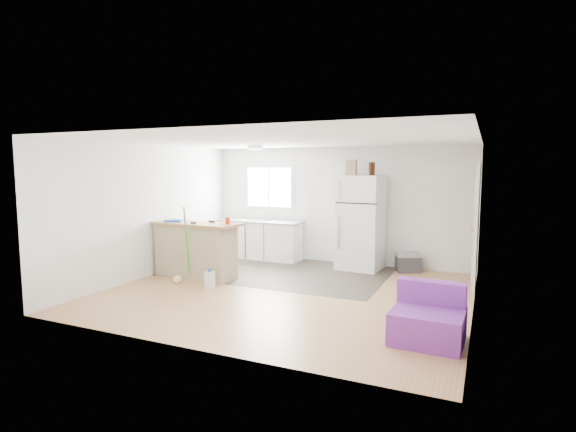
% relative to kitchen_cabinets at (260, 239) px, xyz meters
% --- Properties ---
extents(room, '(5.51, 5.01, 2.41)m').
position_rel_kitchen_cabinets_xyz_m(room, '(1.63, -2.21, 0.77)').
color(room, '#B07949').
rests_on(room, ground).
extents(vinyl_zone, '(4.05, 2.50, 0.00)m').
position_rel_kitchen_cabinets_xyz_m(vinyl_zone, '(0.91, -0.96, -0.42)').
color(vinyl_zone, '#342D27').
rests_on(vinyl_zone, floor).
extents(window, '(1.18, 0.06, 0.98)m').
position_rel_kitchen_cabinets_xyz_m(window, '(0.08, 0.28, 1.12)').
color(window, white).
rests_on(window, back_wall).
extents(interior_door, '(0.11, 0.92, 2.10)m').
position_rel_kitchen_cabinets_xyz_m(interior_door, '(4.35, -0.66, 0.59)').
color(interior_door, white).
rests_on(interior_door, right_wall).
extents(ceiling_fixture, '(0.30, 0.30, 0.07)m').
position_rel_kitchen_cabinets_xyz_m(ceiling_fixture, '(0.43, -1.01, 1.93)').
color(ceiling_fixture, white).
rests_on(ceiling_fixture, ceiling).
extents(kitchen_cabinets, '(1.88, 0.63, 1.10)m').
position_rel_kitchen_cabinets_xyz_m(kitchen_cabinets, '(0.00, 0.00, 0.00)').
color(kitchen_cabinets, white).
rests_on(kitchen_cabinets, floor).
extents(peninsula, '(1.66, 0.73, 1.00)m').
position_rel_kitchen_cabinets_xyz_m(peninsula, '(-0.28, -1.97, 0.08)').
color(peninsula, tan).
rests_on(peninsula, floor).
extents(refrigerator, '(0.86, 0.82, 1.83)m').
position_rel_kitchen_cabinets_xyz_m(refrigerator, '(2.26, -0.11, 0.49)').
color(refrigerator, white).
rests_on(refrigerator, floor).
extents(cooler, '(0.56, 0.49, 0.36)m').
position_rel_kitchen_cabinets_xyz_m(cooler, '(3.17, 0.02, -0.24)').
color(cooler, '#323134').
rests_on(cooler, floor).
extents(purple_seat, '(0.81, 0.77, 0.64)m').
position_rel_kitchen_cabinets_xyz_m(purple_seat, '(3.94, -3.39, -0.19)').
color(purple_seat, purple).
rests_on(purple_seat, floor).
extents(cleaner_jug, '(0.17, 0.13, 0.33)m').
position_rel_kitchen_cabinets_xyz_m(cleaner_jug, '(0.38, -2.52, -0.28)').
color(cleaner_jug, silver).
rests_on(cleaner_jug, floor).
extents(mop, '(0.29, 0.36, 1.34)m').
position_rel_kitchen_cabinets_xyz_m(mop, '(-0.28, -2.45, -0.19)').
color(mop, green).
rests_on(mop, floor).
extents(red_cup, '(0.09, 0.09, 0.12)m').
position_rel_kitchen_cabinets_xyz_m(red_cup, '(0.38, -1.95, 0.64)').
color(red_cup, red).
rests_on(red_cup, peninsula).
extents(blue_tray, '(0.36, 0.32, 0.04)m').
position_rel_kitchen_cabinets_xyz_m(blue_tray, '(-0.71, -2.03, 0.59)').
color(blue_tray, blue).
rests_on(blue_tray, peninsula).
extents(tool_a, '(0.15, 0.10, 0.03)m').
position_rel_kitchen_cabinets_xyz_m(tool_a, '(-0.02, -1.84, 0.59)').
color(tool_a, black).
rests_on(tool_a, peninsula).
extents(tool_b, '(0.10, 0.05, 0.03)m').
position_rel_kitchen_cabinets_xyz_m(tool_b, '(-0.21, -2.13, 0.59)').
color(tool_b, black).
rests_on(tool_b, peninsula).
extents(cardboard_box, '(0.21, 0.12, 0.30)m').
position_rel_kitchen_cabinets_xyz_m(cardboard_box, '(2.08, -0.19, 1.56)').
color(cardboard_box, '#A0855B').
rests_on(cardboard_box, refrigerator).
extents(bottle_left, '(0.08, 0.08, 0.25)m').
position_rel_kitchen_cabinets_xyz_m(bottle_left, '(2.45, -0.18, 1.53)').
color(bottle_left, '#341609').
rests_on(bottle_left, refrigerator).
extents(bottle_right, '(0.07, 0.07, 0.25)m').
position_rel_kitchen_cabinets_xyz_m(bottle_right, '(2.49, -0.12, 1.53)').
color(bottle_right, '#341609').
rests_on(bottle_right, refrigerator).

